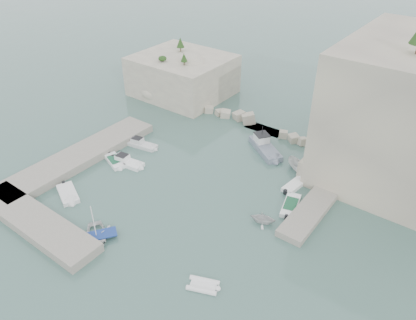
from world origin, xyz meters
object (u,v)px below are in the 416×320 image
Objects in this scene: motorboat_a at (142,147)px; motorboat_c at (115,163)px; motorboat_b at (127,164)px; tender_east_c at (294,187)px; inflatable_dinghy at (203,287)px; tender_east_a at (263,222)px; motorboat_e at (68,196)px; tender_east_d at (299,172)px; work_boat at (265,151)px; tender_east_b at (290,207)px; rowboat at (97,239)px.

motorboat_a is 5.30m from motorboat_c.
tender_east_c is (20.65, 9.12, 0.00)m from motorboat_b.
tender_east_a is at bearing 68.55° from inflatable_dinghy.
motorboat_e is at bearing 137.67° from tender_east_c.
motorboat_b is at bearing 72.97° from tender_east_a.
work_boat reaches higher than tender_east_d.
motorboat_b reaches higher than motorboat_e.
tender_east_b is at bearing -36.49° from tender_east_a.
tender_east_d is (19.59, 12.44, 0.00)m from motorboat_b.
work_boat reaches higher than tender_east_b.
tender_east_b is at bearing 5.63° from motorboat_b.
motorboat_c is 24.47m from tender_east_b.
motorboat_e is 9.19m from motorboat_b.
rowboat reaches higher than motorboat_e.
tender_east_c is at bearing 44.76° from motorboat_c.
tender_east_b is 1.11× the size of tender_east_c.
motorboat_e is 9.13m from rowboat.
rowboat is at bearing -178.65° from tender_east_d.
tender_east_d is (20.31, 21.60, 0.00)m from motorboat_e.
motorboat_c is 0.93× the size of tender_east_b.
tender_east_c reaches higher than inflatable_dinghy.
tender_east_b is (22.83, 14.32, 0.00)m from motorboat_e.
inflatable_dinghy is at bearing -43.13° from motorboat_a.
tender_east_d reaches higher than motorboat_c.
tender_east_d is (-2.52, 7.28, 0.00)m from tender_east_b.
motorboat_b is 1.86× the size of tender_east_a.
motorboat_e is 1.48× the size of inflatable_dinghy.
tender_east_d is (21.22, 13.20, 0.00)m from motorboat_c.
tender_east_c is 0.58× the size of work_boat.
motorboat_c is (0.05, -5.30, 0.00)m from motorboat_a.
motorboat_b is 22.57m from tender_east_c.
motorboat_b is 20.84m from tender_east_a.
motorboat_e is 1.01× the size of rowboat.
rowboat is (9.59, -11.23, 0.00)m from motorboat_c.
motorboat_a is at bearing 137.20° from tender_east_d.
motorboat_a is 1.20× the size of tender_east_d.
tender_east_a is (12.86, 12.91, 0.00)m from rowboat.
tender_east_a reaches higher than motorboat_b.
work_boat is (5.41, 26.25, 0.00)m from rowboat.
motorboat_c is 21.23m from work_boat.
tender_east_b is at bearing -152.65° from tender_east_c.
motorboat_b is at bearing 45.66° from motorboat_c.
tender_east_d reaches higher than motorboat_a.
tender_east_a is at bearing 148.13° from tender_east_b.
rowboat is at bearing 6.12° from motorboat_e.
motorboat_a reaches higher than tender_east_c.
tender_east_c is (-1.46, 3.96, 0.00)m from tender_east_b.
tender_east_d is at bearing 71.47° from inflatable_dinghy.
tender_east_c is 1.02× the size of tender_east_d.
motorboat_b is 4.84m from motorboat_a.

